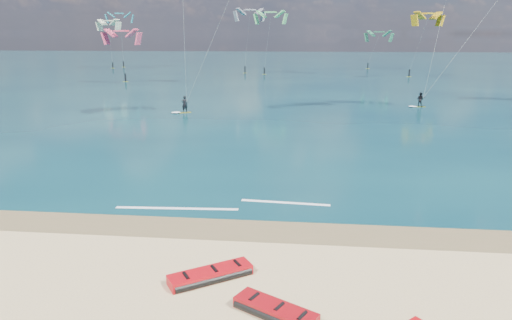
{
  "coord_description": "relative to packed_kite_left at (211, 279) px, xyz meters",
  "views": [
    {
      "loc": [
        5.04,
        -14.94,
        8.12
      ],
      "look_at": [
        2.71,
        8.0,
        1.72
      ],
      "focal_mm": 32.0,
      "sensor_mm": 36.0,
      "label": 1
    }
  ],
  "objects": [
    {
      "name": "ground",
      "position": [
        -2.08,
        41.2,
        0.0
      ],
      "size": [
        320.0,
        320.0,
        0.0
      ],
      "primitive_type": "plane",
      "color": "tan",
      "rests_on": "ground"
    },
    {
      "name": "wet_sand_strip",
      "position": [
        -2.08,
        4.2,
        0.0
      ],
      "size": [
        320.0,
        2.4,
        0.01
      ],
      "primitive_type": "cube",
      "color": "brown",
      "rests_on": "ground"
    },
    {
      "name": "sea",
      "position": [
        -2.08,
        105.2,
        0.02
      ],
      "size": [
        320.0,
        200.0,
        0.04
      ],
      "primitive_type": "cube",
      "color": "#0A2E3C",
      "rests_on": "ground"
    },
    {
      "name": "packed_kite_left",
      "position": [
        0.0,
        0.0,
        0.0
      ],
      "size": [
        3.21,
        2.63,
        0.41
      ],
      "primitive_type": null,
      "rotation": [
        0.0,
        0.0,
        0.58
      ],
      "color": "red",
      "rests_on": "ground"
    },
    {
      "name": "packed_kite_mid",
      "position": [
        2.33,
        -1.87,
        0.0
      ],
      "size": [
        2.99,
        2.34,
        0.41
      ],
      "primitive_type": null,
      "rotation": [
        0.0,
        0.0,
        -0.51
      ],
      "color": "#A20B11",
      "rests_on": "ground"
    },
    {
      "name": "kitesurfer_main",
      "position": [
        -7.02,
        30.44,
        9.22
      ],
      "size": [
        11.03,
        8.26,
        17.94
      ],
      "rotation": [
        0.0,
        0.0,
        0.61
      ],
      "color": "gold",
      "rests_on": "sea"
    },
    {
      "name": "kitesurfer_far",
      "position": [
        18.43,
        38.51,
        8.16
      ],
      "size": [
        9.9,
        4.32,
        15.27
      ],
      "rotation": [
        0.0,
        0.0,
        -0.07
      ],
      "color": "#A1CA1E",
      "rests_on": "sea"
    },
    {
      "name": "shoreline_foam",
      "position": [
        -0.68,
        6.76,
        0.05
      ],
      "size": [
        10.32,
        1.86,
        0.01
      ],
      "color": "white",
      "rests_on": "ground"
    },
    {
      "name": "distant_kites",
      "position": [
        -11.37,
        82.23,
        5.64
      ],
      "size": [
        72.66,
        38.92,
        12.73
      ],
      "color": "#62CC72",
      "rests_on": "ground"
    }
  ]
}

